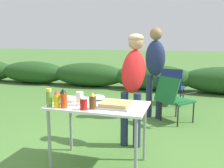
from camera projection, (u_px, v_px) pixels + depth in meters
ground_plane at (99, 165)px, 2.96m from camera, size 60.00×60.00×0.00m
shrub_hedge at (152, 77)px, 7.28m from camera, size 14.40×0.90×0.73m
folding_table at (99, 111)px, 2.84m from camera, size 1.10×0.64×0.74m
food_tray at (115, 105)px, 2.72m from camera, size 0.35×0.30×0.06m
plate_stack at (74, 100)px, 3.00m from camera, size 0.22×0.22×0.03m
mixing_bowl at (97, 97)px, 3.04m from camera, size 0.19×0.19×0.06m
paper_cup_stack at (80, 99)px, 2.79m from camera, size 0.08×0.08×0.15m
beer_bottle at (93, 101)px, 2.64m from camera, size 0.07×0.07×0.18m
mustard_bottle at (57, 99)px, 2.70m from camera, size 0.07×0.07×0.19m
hot_sauce_bottle at (64, 99)px, 2.68m from camera, size 0.07×0.07×0.20m
bbq_sauce_bottle at (63, 97)px, 2.82m from camera, size 0.07×0.07×0.19m
ketchup_bottle at (84, 103)px, 2.61m from camera, size 0.08×0.08×0.15m
relish_jar at (49, 98)px, 2.73m from camera, size 0.06×0.06×0.20m
standing_person_in_navy_coat at (133, 75)px, 3.42m from camera, size 0.35×0.46×1.55m
standing_person_with_beanie at (155, 65)px, 4.58m from camera, size 0.43×0.35×1.67m
camp_chair_green_behind_table at (173, 97)px, 4.37m from camera, size 0.73×0.75×0.83m
camp_chair_near_hedge at (172, 85)px, 5.55m from camera, size 0.55×0.65×0.83m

